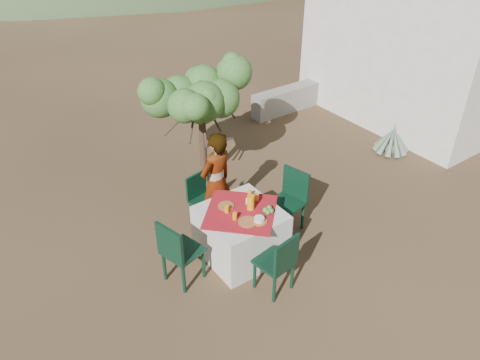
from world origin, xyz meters
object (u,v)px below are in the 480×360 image
Objects in this scene: agave at (392,140)px; guesthouse at (423,46)px; chair_far at (201,197)px; shrub_tree at (202,100)px; chair_left at (178,251)px; chair_near at (279,262)px; juice_pitcher at (251,202)px; table at (241,233)px; chair_right at (290,198)px; person at (216,183)px.

guesthouse is at bearing 28.16° from agave.
shrub_tree is at bearing 44.68° from chair_far.
chair_left reaches higher than agave.
chair_near is 4.46m from agave.
shrub_tree is 2.19m from juice_pitcher.
shrub_tree is at bearing 72.02° from table.
chair_near is at bearing -103.15° from shrub_tree.
chair_near is 0.94× the size of chair_left.
juice_pitcher is at bearing -169.45° from agave.
chair_far is 0.84× the size of chair_left.
juice_pitcher is at bearing -163.26° from guesthouse.
chair_near reaches higher than agave.
chair_right is at bearing -161.84° from guesthouse.
table is at bearing -99.55° from chair_right.
guesthouse is at bearing -165.43° from chair_near.
chair_near is at bearing -91.46° from table.
chair_left is at bearing -102.31° from chair_right.
chair_far is at bearing -59.07° from chair_left.
chair_left is 1.96m from chair_right.
guesthouse is at bearing 94.11° from chair_right.
guesthouse is at bearing -91.10° from chair_left.
person reaches higher than table.
chair_far is at bearing -97.64° from chair_near.
juice_pitcher is (0.07, -0.76, 0.06)m from person.
shrub_tree is at bearing -127.06° from person.
juice_pitcher is (0.20, -1.01, 0.41)m from chair_far.
chair_left is at bearing -51.42° from chair_near.
shrub_tree is 3.93m from agave.
shrub_tree reaches higher than table.
person is at bearing -170.31° from guesthouse.
agave is 2.54m from guesthouse.
person is (0.08, 0.73, 0.43)m from table.
chair_near is at bearing -147.64° from chair_left.
person is 6.13m from guesthouse.
guesthouse reaches higher than chair_near.
chair_near is 0.93m from juice_pitcher.
agave is (4.19, -0.26, -0.21)m from chair_far.
chair_left is 0.61× the size of person.
shrub_tree reaches higher than chair_far.
juice_pitcher is (0.17, 0.84, 0.36)m from chair_near.
chair_near is at bearing -101.32° from juice_pitcher.
chair_left is (-0.93, -0.95, 0.09)m from chair_far.
agave is (3.49, -1.28, -1.27)m from shrub_tree.
chair_left reaches higher than chair_right.
shrub_tree is at bearing 175.60° from chair_right.
table is at bearing 71.32° from person.
guesthouse reaches higher than juice_pitcher.
chair_right is 0.90m from juice_pitcher.
chair_left reaches higher than juice_pitcher.
person is (0.10, 1.60, 0.29)m from chair_near.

